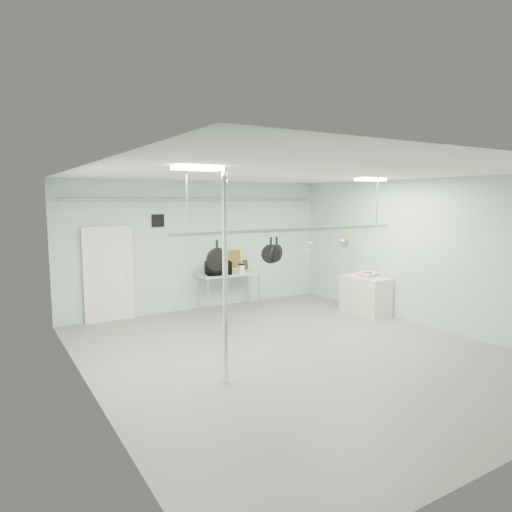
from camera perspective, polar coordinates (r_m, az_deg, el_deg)
floor at (r=8.47m, az=4.75°, el=-11.88°), size 8.00×8.00×0.00m
ceiling at (r=8.02m, az=4.98°, el=10.21°), size 7.00×8.00×0.02m
back_wall at (r=11.53m, az=-6.95°, el=1.32°), size 7.00×0.02×3.20m
right_wall at (r=10.52m, az=20.37°, el=0.38°), size 0.02×8.00×3.20m
door at (r=10.81m, az=-17.96°, el=-2.30°), size 1.10×0.10×2.20m
wall_vent at (r=11.05m, az=-12.17°, el=4.35°), size 0.30×0.04×0.30m
conduit_pipe at (r=11.39m, az=-6.85°, el=7.05°), size 6.60×0.07×0.07m
chrome_pole at (r=6.70m, az=-3.88°, el=-2.81°), size 0.08×0.08×3.20m
prep_table at (r=11.55m, az=-3.38°, el=-2.47°), size 1.60×0.70×0.91m
side_cabinet at (r=11.37m, az=13.49°, el=-4.77°), size 0.60×1.20×0.90m
pot_rack at (r=8.39m, az=4.80°, el=3.51°), size 4.80×0.06×1.00m
light_panel_left at (r=6.21m, az=-7.29°, el=10.82°), size 0.65×0.30×0.05m
light_panel_right at (r=10.05m, az=14.13°, el=9.23°), size 0.65×0.30×0.05m
microwave at (r=11.25m, az=-4.75°, el=-1.51°), size 0.66×0.50×0.33m
coffee_canister at (r=11.52m, az=-1.83°, el=-1.62°), size 0.21×0.21×0.20m
painting_large at (r=11.82m, az=-3.42°, el=-0.47°), size 0.78×0.14×0.58m
painting_small at (r=12.04m, az=-1.70°, el=-1.11°), size 0.30×0.09×0.25m
fruit_bowl at (r=11.33m, az=13.75°, el=-2.24°), size 0.49×0.49×0.10m
skillet_left at (r=7.60m, az=-4.90°, el=0.02°), size 0.40×0.07×0.53m
skillet_mid at (r=8.13m, az=1.87°, el=0.74°), size 0.34×0.19×0.47m
skillet_right at (r=8.19m, az=2.58°, el=0.89°), size 0.33×0.16×0.44m
whisk at (r=8.62m, az=6.66°, el=1.40°), size 0.22×0.22×0.37m
grater at (r=9.22m, az=11.21°, el=2.14°), size 0.09×0.05×0.22m
saucepan at (r=9.19m, az=11.00°, el=1.88°), size 0.19×0.15×0.30m
fruit_cluster at (r=11.32m, az=13.76°, el=-2.04°), size 0.24×0.24×0.09m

